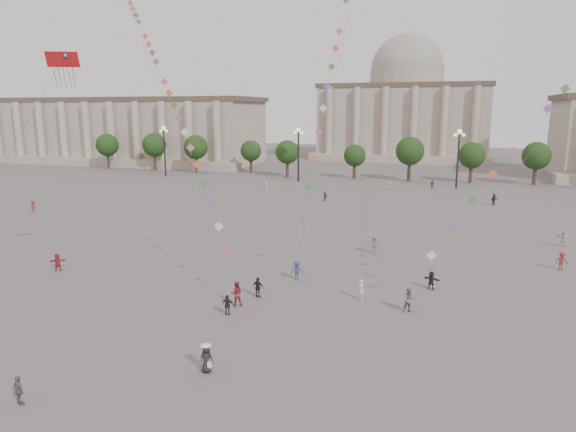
% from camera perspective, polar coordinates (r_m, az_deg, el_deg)
% --- Properties ---
extents(ground, '(360.00, 360.00, 0.00)m').
position_cam_1_polar(ground, '(33.79, -8.46, -13.01)').
color(ground, '#585552').
rests_on(ground, ground).
extents(hall_west, '(84.00, 26.22, 17.20)m').
position_cam_1_polar(hall_west, '(150.47, -18.80, 8.98)').
color(hall_west, gray).
rests_on(hall_west, ground).
extents(hall_central, '(48.30, 34.30, 35.50)m').
position_cam_1_polar(hall_central, '(157.27, 12.85, 11.52)').
color(hall_central, gray).
rests_on(hall_central, ground).
extents(tree_row, '(137.12, 5.12, 8.00)m').
position_cam_1_polar(tree_row, '(106.70, 10.21, 6.90)').
color(tree_row, '#38281C').
rests_on(tree_row, ground).
extents(lamp_post_far_west, '(2.00, 0.90, 10.65)m').
position_cam_1_polar(lamp_post_far_west, '(114.01, -13.60, 8.04)').
color(lamp_post_far_west, '#262628').
rests_on(lamp_post_far_west, ground).
extents(lamp_post_mid_west, '(2.00, 0.90, 10.65)m').
position_cam_1_polar(lamp_post_mid_west, '(101.83, 1.17, 7.96)').
color(lamp_post_mid_west, '#262628').
rests_on(lamp_post_mid_west, ground).
extents(lamp_post_mid_east, '(2.00, 0.90, 10.65)m').
position_cam_1_polar(lamp_post_mid_east, '(97.68, 18.44, 7.21)').
color(lamp_post_mid_east, '#262628').
rests_on(lamp_post_mid_east, ground).
extents(person_crowd_0, '(0.99, 0.85, 1.60)m').
position_cam_1_polar(person_crowd_0, '(96.41, 15.71, 3.39)').
color(person_crowd_0, navy).
rests_on(person_crowd_0, ground).
extents(person_crowd_2, '(0.76, 1.12, 1.60)m').
position_cam_1_polar(person_crowd_2, '(80.30, -26.45, 0.99)').
color(person_crowd_2, maroon).
rests_on(person_crowd_2, ground).
extents(person_crowd_3, '(1.45, 0.88, 1.49)m').
position_cam_1_polar(person_crowd_3, '(42.73, 15.65, -6.89)').
color(person_crowd_3, black).
rests_on(person_crowd_3, ground).
extents(person_crowd_4, '(1.45, 1.31, 1.61)m').
position_cam_1_polar(person_crowd_4, '(91.84, 11.30, 3.21)').
color(person_crowd_4, white).
rests_on(person_crowd_4, ground).
extents(person_crowd_6, '(1.35, 0.91, 1.93)m').
position_cam_1_polar(person_crowd_6, '(51.57, 9.59, -3.15)').
color(person_crowd_6, slate).
rests_on(person_crowd_6, ground).
extents(person_crowd_7, '(1.71, 1.18, 1.77)m').
position_cam_1_polar(person_crowd_7, '(61.00, 28.31, -2.17)').
color(person_crowd_7, silver).
rests_on(person_crowd_7, ground).
extents(person_crowd_8, '(1.20, 0.88, 1.67)m').
position_cam_1_polar(person_crowd_8, '(51.98, 28.13, -4.44)').
color(person_crowd_8, maroon).
rests_on(person_crowd_8, ground).
extents(person_crowd_9, '(1.41, 1.58, 1.74)m').
position_cam_1_polar(person_crowd_9, '(82.78, 21.90, 1.72)').
color(person_crowd_9, '#222327').
rests_on(person_crowd_9, ground).
extents(person_crowd_10, '(0.69, 0.73, 1.67)m').
position_cam_1_polar(person_crowd_10, '(90.84, -2.37, 3.36)').
color(person_crowd_10, silver).
rests_on(person_crowd_10, ground).
extents(person_crowd_12, '(1.27, 1.45, 1.59)m').
position_cam_1_polar(person_crowd_12, '(80.59, 4.14, 2.23)').
color(person_crowd_12, '#5B5B5F').
rests_on(person_crowd_12, ground).
extents(person_crowd_13, '(0.69, 0.68, 1.60)m').
position_cam_1_polar(person_crowd_13, '(39.29, 8.14, -8.13)').
color(person_crowd_13, white).
rests_on(person_crowd_13, ground).
extents(tourist_1, '(0.96, 0.48, 1.59)m').
position_cam_1_polar(tourist_1, '(39.51, -3.35, -7.92)').
color(tourist_1, black).
rests_on(tourist_1, ground).
extents(tourist_2, '(1.46, 1.24, 1.58)m').
position_cam_1_polar(tourist_2, '(50.11, -24.23, -4.69)').
color(tourist_2, maroon).
rests_on(tourist_2, ground).
extents(tourist_3, '(0.96, 0.70, 1.52)m').
position_cam_1_polar(tourist_3, '(29.27, -27.72, -16.77)').
color(tourist_3, '#5D5D62').
rests_on(tourist_3, ground).
extents(tourist_4, '(0.92, 0.51, 1.48)m').
position_cam_1_polar(tourist_4, '(36.47, -6.73, -9.79)').
color(tourist_4, '#222328').
rests_on(tourist_4, ground).
extents(kite_flyer_0, '(1.10, 0.99, 1.85)m').
position_cam_1_polar(kite_flyer_0, '(38.02, -5.75, -8.56)').
color(kite_flyer_0, maroon).
rests_on(kite_flyer_0, ground).
extents(kite_flyer_1, '(1.18, 0.84, 1.65)m').
position_cam_1_polar(kite_flyer_1, '(43.28, 0.99, -6.08)').
color(kite_flyer_1, navy).
rests_on(kite_flyer_1, ground).
extents(kite_flyer_2, '(1.09, 1.00, 1.80)m').
position_cam_1_polar(kite_flyer_2, '(37.60, 13.33, -9.10)').
color(kite_flyer_2, slate).
rests_on(kite_flyer_2, ground).
extents(hat_person, '(0.77, 0.60, 1.69)m').
position_cam_1_polar(hat_person, '(29.27, -9.05, -15.31)').
color(hat_person, black).
rests_on(hat_person, ground).
extents(dragon_kite, '(4.24, 4.43, 18.64)m').
position_cam_1_polar(dragon_kite, '(40.54, -23.82, 14.46)').
color(dragon_kite, '#B31315').
rests_on(dragon_kite, ground).
extents(kite_train_west, '(37.27, 40.39, 65.80)m').
position_cam_1_polar(kite_train_west, '(64.20, -15.01, 17.02)').
color(kite_train_west, '#3F3F3F').
rests_on(kite_train_west, ground).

